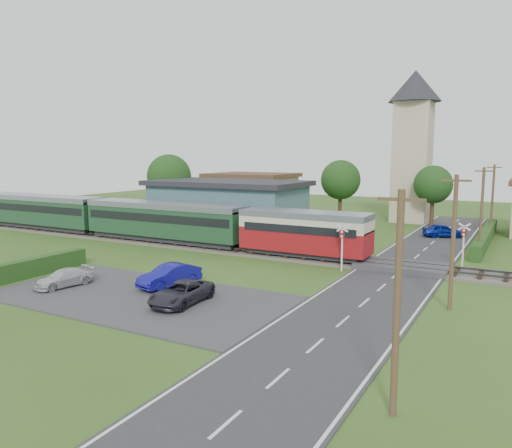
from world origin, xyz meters
The scene contains 30 objects.
ground centered at (0.00, 0.00, 0.00)m, with size 120.00×120.00×0.00m, color #2D4C19.
railway_track centered at (0.00, 2.00, 0.11)m, with size 76.00×3.20×0.49m.
road centered at (10.00, 0.00, 0.03)m, with size 6.00×70.00×0.05m, color #28282B.
car_park centered at (-1.50, -12.00, 0.04)m, with size 17.00×9.00×0.08m, color #333335.
crossing_deck centered at (10.00, 2.00, 0.23)m, with size 6.20×3.40×0.45m, color #333335.
platform centered at (-10.00, 5.20, 0.23)m, with size 30.00×3.00×0.45m, color gray.
equipment_hut centered at (-18.00, 5.20, 1.75)m, with size 2.30×2.30×2.55m.
station_building centered at (-10.00, 10.99, 2.69)m, with size 16.00×9.00×5.30m.
train centered at (-14.19, 2.00, 2.18)m, with size 43.20×2.90×3.40m.
church_tower centered at (5.00, 28.00, 10.23)m, with size 6.00×6.00×17.60m.
house_west centered at (-15.00, 25.00, 2.79)m, with size 10.80×8.80×5.50m.
hedge_carpark centered at (-11.00, -12.00, 0.60)m, with size 0.80×9.00×1.20m, color #193814.
hedge_roadside centered at (14.20, 16.00, 0.60)m, with size 0.80×18.00×1.20m, color #193814.
hedge_station centered at (-10.00, 15.50, 0.65)m, with size 22.00×0.80×1.30m, color #193814.
tree_a centered at (-20.00, 14.00, 5.38)m, with size 5.20×5.20×8.00m.
tree_b centered at (-2.00, 23.00, 5.02)m, with size 4.60×4.60×7.34m.
tree_c centered at (8.00, 25.00, 4.65)m, with size 4.20×4.20×6.78m.
utility_pole_a centered at (14.20, -18.00, 3.63)m, with size 1.40×0.22×7.00m.
utility_pole_b centered at (14.20, -6.00, 3.63)m, with size 1.40×0.22×7.00m.
utility_pole_c centered at (14.20, 10.00, 3.63)m, with size 1.40×0.22×7.00m.
utility_pole_d centered at (14.20, 22.00, 3.63)m, with size 1.40×0.22×7.00m.
crossing_signal_near centered at (6.40, -0.41, 2.14)m, with size 0.84×0.28×3.28m.
crossing_signal_far centered at (13.60, 4.39, 2.14)m, with size 0.84×0.28×3.28m.
streetlamp_west centered at (-22.00, 20.00, 3.04)m, with size 0.30×0.30×5.15m.
car_on_road centered at (10.30, 17.65, 0.69)m, with size 1.50×3.74×1.27m, color navy.
car_park_blue centered at (-1.29, -9.50, 0.74)m, with size 1.40×4.02×1.33m, color navy.
car_park_silver centered at (-6.88, -12.60, 0.60)m, with size 1.45×3.57×1.04m, color silver.
car_park_dark centered at (1.49, -11.97, 0.67)m, with size 1.95×4.23×1.18m, color #272630.
pedestrian_near centered at (-1.17, 4.93, 1.20)m, with size 0.55×0.36×1.51m, color gray.
pedestrian_far centered at (-17.93, 5.37, 1.41)m, with size 0.94×0.73×1.93m, color gray.
Camera 1 is at (17.47, -32.69, 8.01)m, focal length 35.00 mm.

